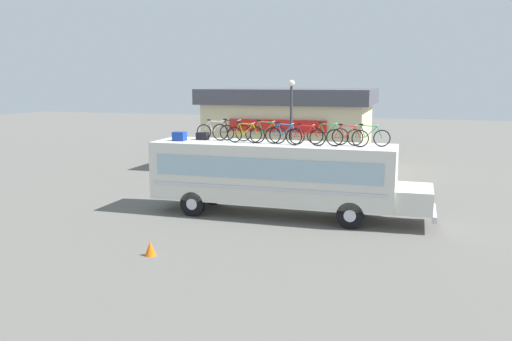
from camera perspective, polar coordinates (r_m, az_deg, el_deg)
The scene contains 16 objects.
ground_plane at distance 22.38m, azimuth 1.71°, elevation -4.82°, with size 120.00×120.00×0.00m, color #605E59.
bus at distance 21.93m, azimuth 2.38°, elevation -0.33°, with size 11.61×2.58×3.06m.
luggage_bag_1 at distance 22.90m, azimuth -8.28°, elevation 3.68°, with size 0.52×0.42×0.38m, color #193899.
luggage_bag_2 at distance 23.18m, azimuth -5.80°, elevation 3.72°, with size 0.49×0.39×0.31m, color black.
rooftop_bicycle_1 at distance 23.02m, azimuth -4.43°, elevation 4.24°, with size 1.74×0.44×0.89m.
rooftop_bicycle_2 at distance 22.61m, azimuth -2.67°, elevation 4.22°, with size 1.77×0.44×0.95m.
rooftop_bicycle_3 at distance 21.89m, azimuth -1.12°, elevation 3.97°, with size 1.66×0.44×0.87m.
rooftop_bicycle_4 at distance 21.74m, azimuth 1.04°, elevation 4.02°, with size 1.77×0.44×0.96m.
rooftop_bicycle_5 at distance 21.50m, azimuth 3.12°, elevation 3.87°, with size 1.67×0.44×0.89m.
rooftop_bicycle_6 at distance 21.03m, azimuth 5.39°, elevation 3.70°, with size 1.62×0.44×0.88m.
rooftop_bicycle_7 at distance 21.46m, azimuth 7.74°, elevation 3.80°, with size 1.71×0.44×0.91m.
rooftop_bicycle_8 at distance 20.92m, azimuth 9.84°, elevation 3.58°, with size 1.67×0.44×0.90m.
rooftop_bicycle_9 at distance 21.21m, azimuth 12.04°, elevation 3.58°, with size 1.71×0.44×0.88m.
roadside_building at distance 34.40m, azimuth 3.77°, elevation 4.69°, with size 10.55×7.42×5.09m.
traffic_cone at distance 17.61m, azimuth -11.36°, elevation -8.26°, with size 0.38×0.38×0.48m, color orange.
street_lamp at distance 27.47m, azimuth 3.82°, elevation 5.12°, with size 0.34×0.34×5.64m.
Camera 1 is at (5.71, -20.89, 5.63)m, focal length 36.97 mm.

